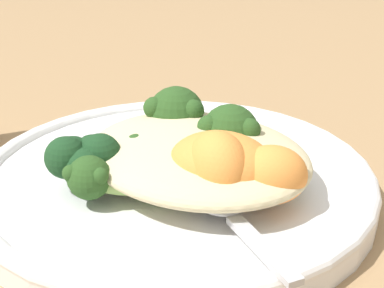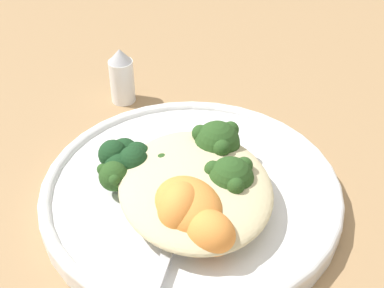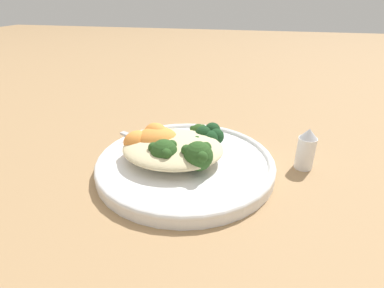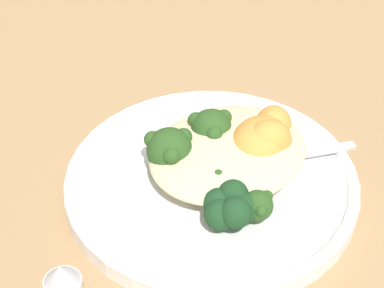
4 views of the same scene
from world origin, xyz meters
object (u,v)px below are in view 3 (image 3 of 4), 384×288
at_px(sweet_potato_chunk_1, 137,142).
at_px(sweet_potato_chunk_2, 157,139).
at_px(broccoli_stalk_2, 187,143).
at_px(broccoli_stalk_3, 189,136).
at_px(kale_tuft, 209,135).
at_px(plate, 186,163).
at_px(sweet_potato_chunk_0, 156,136).
at_px(salt_shaker, 306,149).
at_px(quinoa_mound, 173,148).
at_px(spoon, 153,143).
at_px(broccoli_stalk_1, 194,154).
at_px(broccoli_stalk_0, 165,151).

bearing_deg(sweet_potato_chunk_1, sweet_potato_chunk_2, 25.92).
distance_m(broccoli_stalk_2, broccoli_stalk_3, 0.03).
bearing_deg(kale_tuft, sweet_potato_chunk_2, -149.76).
relative_size(plate, sweet_potato_chunk_0, 6.06).
relative_size(sweet_potato_chunk_1, salt_shaker, 0.65).
height_order(quinoa_mound, spoon, quinoa_mound).
height_order(plate, sweet_potato_chunk_1, sweet_potato_chunk_1).
relative_size(broccoli_stalk_1, kale_tuft, 1.96).
height_order(broccoli_stalk_1, broccoli_stalk_2, broccoli_stalk_1).
relative_size(broccoli_stalk_2, sweet_potato_chunk_2, 1.18).
height_order(kale_tuft, salt_shaker, salt_shaker).
distance_m(plate, sweet_potato_chunk_0, 0.07).
distance_m(broccoli_stalk_3, sweet_potato_chunk_0, 0.06).
bearing_deg(broccoli_stalk_3, salt_shaker, -48.69).
distance_m(sweet_potato_chunk_0, sweet_potato_chunk_1, 0.03).
distance_m(broccoli_stalk_2, sweet_potato_chunk_1, 0.08).
relative_size(broccoli_stalk_0, kale_tuft, 1.85).
distance_m(broccoli_stalk_0, broccoli_stalk_2, 0.05).
bearing_deg(sweet_potato_chunk_0, quinoa_mound, -28.32).
bearing_deg(broccoli_stalk_3, broccoli_stalk_2, -130.22).
relative_size(sweet_potato_chunk_0, kale_tuft, 0.94).
bearing_deg(spoon, quinoa_mound, 173.83).
height_order(broccoli_stalk_1, sweet_potato_chunk_1, broccoli_stalk_1).
distance_m(broccoli_stalk_0, kale_tuft, 0.10).
bearing_deg(sweet_potato_chunk_0, salt_shaker, 6.94).
distance_m(broccoli_stalk_0, broccoli_stalk_3, 0.08).
distance_m(quinoa_mound, sweet_potato_chunk_2, 0.03).
bearing_deg(sweet_potato_chunk_2, broccoli_stalk_0, -53.79).
xyz_separation_m(sweet_potato_chunk_0, kale_tuft, (0.08, 0.04, -0.01)).
distance_m(broccoli_stalk_0, salt_shaker, 0.22).
xyz_separation_m(broccoli_stalk_1, sweet_potato_chunk_1, (-0.10, 0.02, -0.00)).
height_order(quinoa_mound, kale_tuft, kale_tuft).
height_order(plate, spoon, spoon).
height_order(sweet_potato_chunk_0, sweet_potato_chunk_2, sweet_potato_chunk_0).
distance_m(sweet_potato_chunk_2, spoon, 0.03).
xyz_separation_m(plate, broccoli_stalk_3, (-0.01, 0.05, 0.02)).
distance_m(quinoa_mound, spoon, 0.05).
relative_size(plate, salt_shaker, 4.10).
relative_size(broccoli_stalk_1, broccoli_stalk_3, 1.20).
bearing_deg(salt_shaker, sweet_potato_chunk_0, -173.06).
bearing_deg(broccoli_stalk_3, kale_tuft, -42.26).
bearing_deg(kale_tuft, plate, -115.89).
bearing_deg(broccoli_stalk_1, broccoli_stalk_0, -133.21).
height_order(broccoli_stalk_0, spoon, broccoli_stalk_0).
xyz_separation_m(quinoa_mound, salt_shaker, (0.20, 0.05, -0.00)).
relative_size(broccoli_stalk_0, broccoli_stalk_3, 1.13).
bearing_deg(sweet_potato_chunk_0, broccoli_stalk_0, -55.77).
bearing_deg(sweet_potato_chunk_1, spoon, 62.27).
bearing_deg(quinoa_mound, salt_shaker, 12.84).
xyz_separation_m(sweet_potato_chunk_0, spoon, (-0.01, 0.01, -0.02)).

